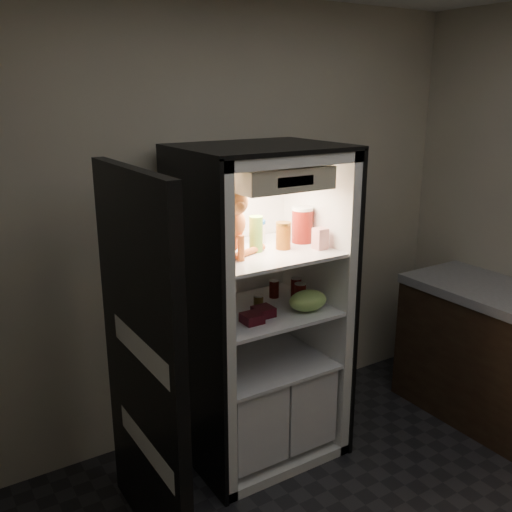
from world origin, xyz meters
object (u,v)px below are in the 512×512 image
at_px(cream_carton, 320,239).
at_px(condiment_jar, 258,301).
at_px(berry_box_right, 263,312).
at_px(soda_can_b, 296,287).
at_px(mayo_tub, 257,232).
at_px(soda_can_a, 274,289).
at_px(refrigerator, 257,329).
at_px(salsa_jar, 283,236).
at_px(grape_bag, 308,301).
at_px(berry_box_left, 252,318).
at_px(tabby_cat, 226,228).
at_px(pepper_jar, 302,225).
at_px(parmesan_shaker, 256,234).
at_px(soda_can_c, 300,294).

distance_m(cream_carton, condiment_jar, 0.51).
bearing_deg(berry_box_right, soda_can_b, 24.64).
height_order(mayo_tub, soda_can_a, mayo_tub).
relative_size(refrigerator, salsa_jar, 12.22).
distance_m(soda_can_b, grape_bag, 0.23).
bearing_deg(soda_can_b, mayo_tub, 154.72).
xyz_separation_m(salsa_jar, berry_box_left, (-0.28, -0.11, -0.40)).
xyz_separation_m(tabby_cat, berry_box_left, (0.06, -0.16, -0.48)).
bearing_deg(berry_box_left, condiment_jar, 48.49).
bearing_deg(salsa_jar, pepper_jar, 18.53).
height_order(soda_can_a, condiment_jar, soda_can_a).
distance_m(refrigerator, cream_carton, 0.66).
distance_m(salsa_jar, cream_carton, 0.21).
height_order(tabby_cat, condiment_jar, tabby_cat).
distance_m(parmesan_shaker, pepper_jar, 0.34).
distance_m(tabby_cat, parmesan_shaker, 0.19).
relative_size(salsa_jar, pepper_jar, 0.73).
xyz_separation_m(soda_can_b, grape_bag, (-0.08, -0.22, -0.00)).
bearing_deg(refrigerator, tabby_cat, -168.17).
bearing_deg(salsa_jar, refrigerator, 142.21).
bearing_deg(soda_can_c, grape_bag, -102.69).
bearing_deg(soda_can_c, parmesan_shaker, 168.20).
relative_size(cream_carton, soda_can_a, 1.10).
bearing_deg(cream_carton, refrigerator, 145.04).
distance_m(refrigerator, berry_box_right, 0.24).
height_order(cream_carton, berry_box_right, cream_carton).
bearing_deg(soda_can_c, soda_can_b, 65.20).
height_order(soda_can_b, berry_box_left, soda_can_b).
relative_size(pepper_jar, cream_carton, 1.75).
distance_m(parmesan_shaker, soda_can_a, 0.46).
bearing_deg(cream_carton, soda_can_c, 124.41).
bearing_deg(grape_bag, mayo_tub, 113.78).
bearing_deg(pepper_jar, berry_box_left, -159.32).
xyz_separation_m(mayo_tub, soda_can_c, (0.16, -0.21, -0.35)).
bearing_deg(berry_box_left, soda_can_a, 39.24).
height_order(condiment_jar, berry_box_right, condiment_jar).
bearing_deg(tabby_cat, berry_box_left, -62.61).
bearing_deg(soda_can_b, parmesan_shaker, -170.56).
height_order(mayo_tub, soda_can_c, mayo_tub).
xyz_separation_m(soda_can_c, berry_box_left, (-0.39, -0.09, -0.04)).
bearing_deg(berry_box_right, condiment_jar, 69.48).
bearing_deg(soda_can_a, soda_can_b, -27.24).
bearing_deg(refrigerator, berry_box_right, -109.68).
bearing_deg(pepper_jar, grape_bag, -115.12).
bearing_deg(soda_can_b, tabby_cat, -175.01).
height_order(salsa_jar, cream_carton, salsa_jar).
distance_m(tabby_cat, soda_can_a, 0.61).
distance_m(mayo_tub, soda_can_a, 0.38).
height_order(parmesan_shaker, soda_can_c, parmesan_shaker).
bearing_deg(soda_can_c, mayo_tub, 127.71).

